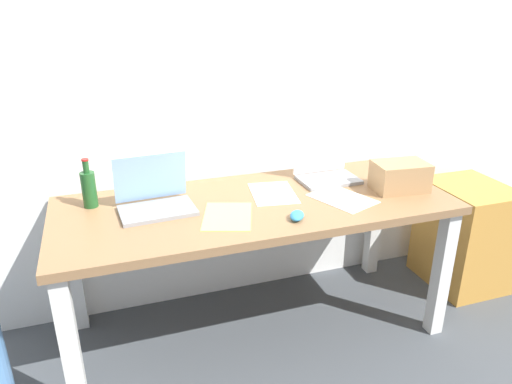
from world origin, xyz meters
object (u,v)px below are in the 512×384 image
(laptop_left, at_px, (155,198))
(computer_mouse, at_px, (297,216))
(beer_bottle, at_px, (89,188))
(filing_cabinet, at_px, (464,235))
(laptop_right, at_px, (326,171))
(cardboard_box, at_px, (400,176))
(desk, at_px, (256,219))

(laptop_left, bearing_deg, computer_mouse, -28.26)
(laptop_left, height_order, beer_bottle, laptop_left)
(computer_mouse, relative_size, filing_cabinet, 0.16)
(beer_bottle, distance_m, computer_mouse, 0.96)
(laptop_left, height_order, computer_mouse, laptop_left)
(laptop_right, xyz_separation_m, beer_bottle, (-1.20, 0.02, 0.04))
(cardboard_box, bearing_deg, laptop_left, 172.78)
(computer_mouse, height_order, filing_cabinet, computer_mouse)
(desk, relative_size, computer_mouse, 18.82)
(computer_mouse, bearing_deg, desk, 145.56)
(desk, relative_size, filing_cabinet, 2.99)
(laptop_right, bearing_deg, cardboard_box, -41.65)
(laptop_right, bearing_deg, laptop_left, -173.64)
(desk, bearing_deg, cardboard_box, -6.43)
(beer_bottle, height_order, cardboard_box, beer_bottle)
(desk, height_order, laptop_right, laptop_right)
(cardboard_box, bearing_deg, filing_cabinet, 11.55)
(laptop_left, relative_size, laptop_right, 1.12)
(computer_mouse, bearing_deg, laptop_left, -177.18)
(beer_bottle, xyz_separation_m, cardboard_box, (1.48, -0.28, -0.02))
(cardboard_box, relative_size, filing_cabinet, 0.42)
(laptop_right, bearing_deg, beer_bottle, 178.91)
(desk, bearing_deg, filing_cabinet, 1.71)
(desk, height_order, beer_bottle, beer_bottle)
(desk, bearing_deg, beer_bottle, 165.44)
(laptop_left, distance_m, filing_cabinet, 1.86)
(beer_bottle, distance_m, filing_cabinet, 2.15)
(laptop_right, bearing_deg, computer_mouse, -129.72)
(beer_bottle, relative_size, computer_mouse, 2.33)
(desk, xyz_separation_m, beer_bottle, (-0.75, 0.19, 0.18))
(laptop_left, relative_size, filing_cabinet, 0.55)
(desk, height_order, laptop_left, laptop_left)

